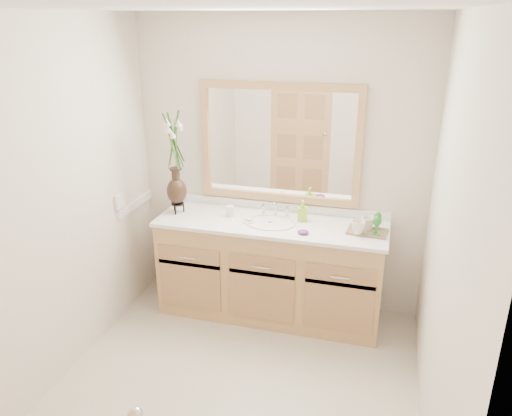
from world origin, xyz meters
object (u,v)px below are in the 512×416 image
(tumbler, at_px, (230,211))
(soap_bottle, at_px, (302,211))
(tray, at_px, (367,231))
(flower_vase, at_px, (174,149))

(tumbler, height_order, soap_bottle, soap_bottle)
(tumbler, xyz_separation_m, tray, (1.11, -0.04, -0.04))
(tumbler, bearing_deg, tray, -1.89)
(flower_vase, relative_size, soap_bottle, 5.21)
(tumbler, relative_size, soap_bottle, 0.57)
(flower_vase, xyz_separation_m, soap_bottle, (1.03, 0.11, -0.46))
(tumbler, relative_size, tray, 0.29)
(flower_vase, distance_m, soap_bottle, 1.14)
(soap_bottle, xyz_separation_m, tray, (0.52, -0.10, -0.07))
(tumbler, xyz_separation_m, soap_bottle, (0.59, 0.07, 0.03))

